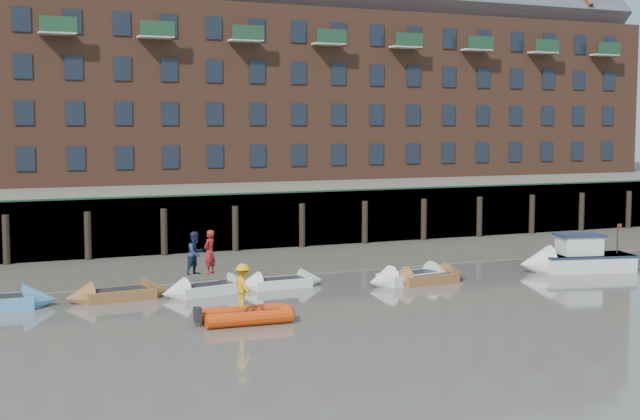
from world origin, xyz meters
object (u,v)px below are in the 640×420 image
rowboat_6 (427,278)px  rib_tender (249,315)px  rowboat_4 (281,283)px  rowboat_3 (208,289)px  person_rower_a (210,252)px  person_rower_b (196,253)px  rowboat_5 (411,278)px  person_rib_crew (243,286)px  rowboat_2 (119,294)px  motor_launch (568,259)px

rowboat_6 → rib_tender: bearing=-162.3°
rowboat_4 → rowboat_6: rowboat_6 is taller
rowboat_3 → person_rower_a: bearing=34.1°
rowboat_3 → person_rower_b: (-0.48, 0.17, 1.52)m
rowboat_5 → person_rib_crew: size_ratio=3.03×
person_rib_crew → rowboat_3: bearing=-7.7°
person_rower_a → rowboat_4: bearing=140.1°
rowboat_4 → person_rower_a: bearing=-178.4°
person_rower_b → person_rib_crew: bearing=-120.3°
person_rower_a → person_rib_crew: (-0.52, -5.89, -0.41)m
rowboat_2 → rowboat_5: 12.84m
motor_launch → person_rower_a: person_rower_a is taller
rowboat_2 → person_rib_crew: 6.98m
rowboat_5 → person_rower_a: person_rower_a is taller
rowboat_6 → motor_launch: bearing=-5.7°
rowboat_5 → person_rower_b: size_ratio=2.65×
rowboat_4 → person_rower_a: person_rower_a is taller
rowboat_4 → rowboat_6: 6.57m
motor_launch → person_rib_crew: size_ratio=3.69×
rowboat_2 → person_rower_a: 4.06m
rib_tender → motor_launch: 18.35m
rowboat_3 → rowboat_6: 9.80m
rowboat_3 → rib_tender: size_ratio=1.27×
rowboat_2 → rib_tender: size_ratio=1.29×
rowboat_3 → person_rib_crew: (-0.43, -5.79, 1.13)m
rowboat_3 → person_rower_a: size_ratio=2.36×
rowboat_3 → rowboat_6: rowboat_6 is taller
rowboat_3 → person_rower_b: bearing=149.0°
rowboat_2 → motor_launch: 21.34m
rowboat_3 → rowboat_4: size_ratio=1.10×
rowboat_6 → person_rower_a: (-9.60, 1.50, 1.53)m
rowboat_5 → person_rower_b: (-9.59, 1.25, 1.49)m
person_rib_crew → rowboat_5: bearing=-67.2°
rowboat_3 → rowboat_6: size_ratio=0.99×
rowboat_2 → rib_tender: bearing=-65.6°
rowboat_5 → rib_tender: bearing=-162.7°
person_rib_crew → rowboat_2: bearing=24.5°
rowboat_4 → rib_tender: 6.97m
person_rower_b → person_rib_crew: (0.06, -5.96, -0.38)m
rowboat_2 → rowboat_4: rowboat_2 is taller
rowboat_5 → rowboat_6: bearing=-38.1°
rowboat_5 → person_rower_b: 9.79m
rowboat_5 → person_rower_a: size_ratio=2.59×
rib_tender → rowboat_4: bearing=62.7°
motor_launch → person_rower_b: (-18.10, 1.51, 1.14)m
person_rower_b → person_rower_a: bearing=-38.3°
rowboat_4 → motor_launch: (14.27, -1.58, 0.38)m
rowboat_2 → person_rib_crew: bearing=-67.4°
person_rower_b → motor_launch: bearing=-35.6°
rib_tender → rowboat_2: bearing=123.0°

